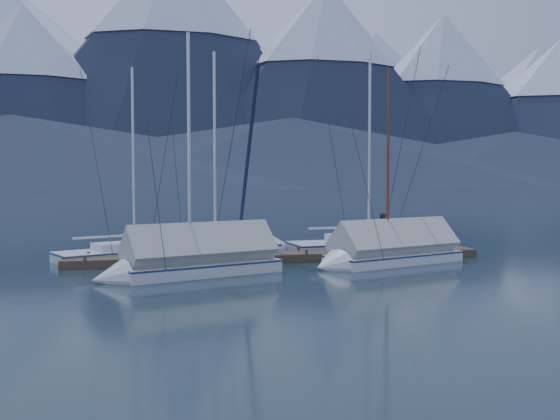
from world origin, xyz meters
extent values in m
plane|color=black|center=(0.00, 0.00, 0.00)|extent=(1000.00, 1000.00, 0.00)
cone|color=#475675|center=(40.00, 430.00, 70.00)|extent=(330.00, 330.00, 140.00)
cone|color=silver|center=(40.00, 430.00, 111.10)|extent=(142.76, 142.76, 58.80)
cone|color=#475675|center=(180.00, 445.00, 62.50)|extent=(308.00, 308.00, 125.00)
cone|color=silver|center=(180.00, 445.00, 99.25)|extent=(133.24, 133.24, 52.50)
cone|color=#475675|center=(320.00, 425.00, 57.50)|extent=(286.00, 286.00, 115.00)
cone|color=silver|center=(320.00, 425.00, 91.35)|extent=(123.72, 123.72, 48.30)
cone|color=#192133|center=(-65.00, 295.00, 45.00)|extent=(171.00, 171.00, 90.00)
cone|color=silver|center=(-65.00, 295.00, 71.60)|extent=(73.97, 73.97, 37.80)
cone|color=#192133|center=(10.00, 310.00, 67.50)|extent=(228.00, 228.00, 135.00)
cone|color=#192133|center=(90.00, 290.00, 55.00)|extent=(190.00, 190.00, 110.00)
cone|color=silver|center=(90.00, 290.00, 87.40)|extent=(82.19, 82.19, 46.20)
cone|color=#192133|center=(165.00, 300.00, 50.00)|extent=(182.40, 182.40, 100.00)
cone|color=silver|center=(165.00, 300.00, 79.50)|extent=(78.91, 78.91, 42.00)
cone|color=#192133|center=(240.00, 295.00, 44.00)|extent=(197.60, 197.60, 88.00)
cone|color=silver|center=(240.00, 295.00, 70.02)|extent=(85.48, 85.48, 36.96)
cone|color=#192133|center=(-60.00, 240.00, 15.00)|extent=(416.00, 416.00, 30.00)
cone|color=#192133|center=(60.00, 245.00, 16.00)|extent=(390.00, 390.00, 32.00)
cone|color=#192133|center=(180.00, 250.00, 14.00)|extent=(364.00, 364.00, 28.00)
cube|color=#382D23|center=(0.00, 2.00, 0.17)|extent=(18.00, 1.50, 0.34)
cube|color=black|center=(-6.00, 2.00, -0.05)|extent=(3.00, 1.30, 0.30)
cube|color=black|center=(0.00, 2.00, -0.05)|extent=(3.00, 1.30, 0.30)
cube|color=black|center=(6.00, 2.00, -0.05)|extent=(3.00, 1.30, 0.30)
cylinder|color=#382D23|center=(-8.00, 2.70, 0.35)|extent=(0.12, 0.12, 0.35)
cylinder|color=#382D23|center=(-8.00, 1.30, 0.35)|extent=(0.12, 0.12, 0.35)
cylinder|color=#382D23|center=(-5.00, 2.70, 0.35)|extent=(0.12, 0.12, 0.35)
cylinder|color=#382D23|center=(-5.00, 1.30, 0.35)|extent=(0.12, 0.12, 0.35)
cylinder|color=#382D23|center=(-2.00, 2.70, 0.35)|extent=(0.12, 0.12, 0.35)
cylinder|color=#382D23|center=(-2.00, 1.30, 0.35)|extent=(0.12, 0.12, 0.35)
cylinder|color=#382D23|center=(1.00, 2.70, 0.35)|extent=(0.12, 0.12, 0.35)
cylinder|color=#382D23|center=(1.00, 1.30, 0.35)|extent=(0.12, 0.12, 0.35)
cylinder|color=#382D23|center=(4.00, 2.70, 0.35)|extent=(0.12, 0.12, 0.35)
cylinder|color=#382D23|center=(4.00, 1.30, 0.35)|extent=(0.12, 0.12, 0.35)
cylinder|color=#382D23|center=(7.00, 2.70, 0.35)|extent=(0.12, 0.12, 0.35)
cylinder|color=#382D23|center=(7.00, 1.30, 0.35)|extent=(0.12, 0.12, 0.35)
cube|color=silver|center=(-6.54, 4.02, 0.12)|extent=(6.27, 4.37, 0.66)
cube|color=silver|center=(-6.54, 4.02, -0.18)|extent=(5.08, 3.18, 0.30)
cube|color=navy|center=(-6.54, 4.02, 0.40)|extent=(6.34, 4.42, 0.06)
cone|color=silver|center=(-3.42, 5.50, 0.12)|extent=(1.81, 2.20, 1.92)
cube|color=silver|center=(-6.81, 3.89, 0.60)|extent=(2.50, 2.16, 0.30)
cylinder|color=#B2B7BF|center=(-6.18, 4.19, 4.45)|extent=(0.12, 0.12, 7.99)
cylinder|color=#B2B7BF|center=(-7.44, 3.59, 1.05)|extent=(2.48, 1.24, 0.09)
cylinder|color=#26262B|center=(-4.82, 4.83, 4.45)|extent=(1.31, 2.74, 8.00)
cube|color=silver|center=(-2.95, 4.61, 0.13)|extent=(6.92, 3.17, 0.73)
cube|color=silver|center=(-2.95, 4.61, -0.20)|extent=(5.79, 2.04, 0.33)
cube|color=navy|center=(-2.95, 4.61, 0.44)|extent=(6.99, 3.20, 0.07)
cone|color=silver|center=(0.84, 5.17, 0.13)|extent=(1.52, 2.29, 2.13)
cube|color=silver|center=(-3.28, 4.56, 0.67)|extent=(2.54, 1.88, 0.33)
cylinder|color=#B2B7BF|center=(-2.51, 4.68, 4.95)|extent=(0.13, 0.13, 8.89)
cylinder|color=#B2B7BF|center=(-4.05, 4.45, 1.17)|extent=(2.98, 0.54, 0.10)
cylinder|color=#26262B|center=(-0.86, 4.92, 4.95)|extent=(0.52, 3.33, 8.90)
cube|color=silver|center=(4.50, 4.25, 0.14)|extent=(7.07, 2.95, 0.76)
cube|color=silver|center=(4.50, 4.25, -0.21)|extent=(5.94, 1.82, 0.34)
cube|color=#1A184A|center=(4.50, 4.25, 0.46)|extent=(7.14, 2.98, 0.07)
cone|color=silver|center=(8.43, 4.63, 0.14)|extent=(1.47, 2.31, 2.20)
cube|color=silver|center=(4.16, 4.22, 0.69)|extent=(2.55, 1.83, 0.34)
cylinder|color=#B2B7BF|center=(4.96, 4.29, 5.10)|extent=(0.14, 0.14, 9.17)
cylinder|color=#B2B7BF|center=(3.36, 4.14, 1.20)|extent=(3.09, 0.40, 0.10)
cylinder|color=#26262B|center=(6.67, 4.46, 5.10)|extent=(0.36, 3.45, 9.18)
cube|color=silver|center=(4.52, 0.22, 0.12)|extent=(6.32, 3.93, 0.63)
cube|color=silver|center=(4.52, 0.22, -0.17)|extent=(5.17, 2.74, 0.29)
cube|color=#182149|center=(4.52, 0.22, 0.38)|extent=(6.39, 3.97, 0.06)
cone|color=silver|center=(1.29, -0.88, 0.12)|extent=(1.66, 2.26, 2.03)
cylinder|color=#592819|center=(4.16, 0.10, 4.28)|extent=(0.12, 0.12, 7.69)
cylinder|color=#592819|center=(5.43, 0.53, 1.01)|extent=(2.57, 0.95, 0.09)
cylinder|color=#26262B|center=(2.75, -0.39, 4.28)|extent=(1.00, 2.85, 7.70)
cube|color=#ADACA2|center=(4.52, 0.22, 0.82)|extent=(6.06, 3.87, 2.15)
cube|color=silver|center=(-3.68, -0.94, 0.13)|extent=(6.21, 3.85, 0.69)
cube|color=silver|center=(-3.68, -0.94, -0.19)|extent=(5.07, 2.68, 0.31)
cube|color=navy|center=(-3.68, -0.94, 0.42)|extent=(6.27, 3.89, 0.06)
cone|color=silver|center=(-6.90, -2.03, 0.13)|extent=(1.73, 2.27, 2.00)
cylinder|color=#B2B7BF|center=(-4.08, -1.07, 4.64)|extent=(0.13, 0.13, 8.35)
cylinder|color=#B2B7BF|center=(-2.70, -0.60, 1.10)|extent=(2.52, 0.93, 0.09)
cylinder|color=#26262B|center=(-5.46, -1.54, 4.64)|extent=(0.97, 2.80, 8.36)
cube|color=#A0A096|center=(-3.68, -0.94, 0.89)|extent=(5.94, 3.79, 2.13)
imported|color=black|center=(4.90, 2.35, 1.16)|extent=(0.53, 0.68, 1.65)
camera|label=1|loc=(-5.55, -22.88, 3.54)|focal=38.00mm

